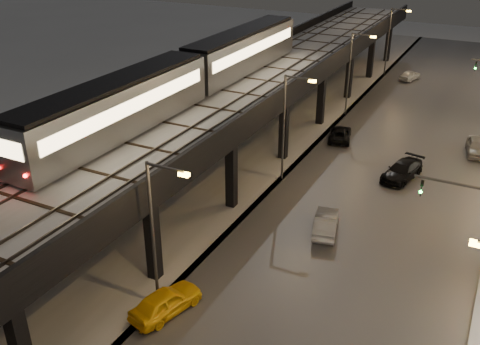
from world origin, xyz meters
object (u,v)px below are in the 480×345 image
at_px(car_far_white, 410,76).
at_px(car_onc_red, 476,147).
at_px(car_onc_white, 402,171).
at_px(subway_train, 190,73).
at_px(car_near_white, 326,223).
at_px(car_taxi, 166,302).
at_px(car_mid_silver, 340,134).

xyz_separation_m(car_far_white, car_onc_red, (10.39, -22.16, 0.07)).
xyz_separation_m(car_far_white, car_onc_white, (5.35, -30.49, 0.08)).
bearing_deg(car_far_white, subway_train, 89.26).
relative_size(car_near_white, car_onc_red, 1.03).
xyz_separation_m(car_onc_white, car_onc_red, (5.04, 8.34, -0.01)).
distance_m(subway_train, car_near_white, 16.57).
distance_m(car_taxi, car_near_white, 13.20).
height_order(subway_train, car_far_white, subway_train).
relative_size(subway_train, car_mid_silver, 8.26).
xyz_separation_m(car_near_white, car_onc_white, (2.98, 10.84, 0.01)).
bearing_deg(car_onc_white, car_near_white, -91.93).
distance_m(car_onc_white, car_onc_red, 9.74).
bearing_deg(car_mid_silver, car_onc_white, 126.73).
distance_m(car_near_white, car_far_white, 41.41).
bearing_deg(car_onc_red, car_far_white, 106.08).
distance_m(car_near_white, car_onc_white, 11.25).
bearing_deg(car_onc_red, car_mid_silver, -178.03).
bearing_deg(car_far_white, car_onc_red, 131.81).
relative_size(car_taxi, car_mid_silver, 0.98).
bearing_deg(car_mid_silver, car_taxi, 74.28).
distance_m(car_taxi, car_far_white, 53.57).
bearing_deg(car_mid_silver, car_onc_red, 176.99).
height_order(car_near_white, car_onc_white, car_onc_white).
xyz_separation_m(car_near_white, car_mid_silver, (-4.29, 16.78, -0.09)).
bearing_deg(car_mid_silver, subway_train, 37.32).
bearing_deg(car_taxi, car_near_white, -98.23).
relative_size(car_mid_silver, car_far_white, 1.18).
relative_size(car_far_white, car_onc_red, 0.90).
distance_m(car_mid_silver, car_onc_red, 12.54).
bearing_deg(car_near_white, car_mid_silver, -89.06).
height_order(car_onc_white, car_onc_red, car_onc_white).
distance_m(car_near_white, car_mid_silver, 17.33).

